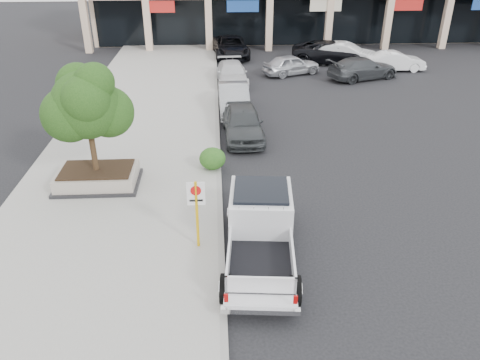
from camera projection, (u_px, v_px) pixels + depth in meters
name	position (u px, v px, depth m)	size (l,w,h in m)	color
ground	(267.00, 232.00, 15.79)	(120.00, 120.00, 0.00)	black
sidewalk	(129.00, 158.00, 20.77)	(8.00, 52.00, 0.15)	gray
curb	(218.00, 156.00, 20.96)	(0.20, 52.00, 0.15)	gray
planter	(98.00, 177.00, 18.30)	(3.20, 2.20, 0.68)	black
planter_tree	(91.00, 104.00, 17.05)	(2.90, 2.55, 4.00)	#302412
no_parking_sign	(197.00, 206.00, 14.16)	(0.55, 0.09, 2.30)	#DAA40B
hedge	(212.00, 159.00, 19.44)	(1.10, 0.99, 0.94)	#154C16
pickup_truck	(261.00, 233.00, 14.13)	(2.18, 5.87, 1.85)	silver
curb_car_a	(243.00, 122.00, 22.68)	(1.85, 4.59, 1.56)	#333639
curb_car_b	(234.00, 99.00, 25.90)	(1.61, 4.63, 1.53)	gray
curb_car_c	(232.00, 74.00, 30.72)	(1.93, 4.74, 1.38)	silver
curb_car_d	(231.00, 47.00, 37.44)	(2.62, 5.68, 1.58)	black
lot_car_a	(291.00, 65.00, 32.77)	(1.64, 4.09, 1.39)	#ADAFB6
lot_car_b	(345.00, 54.00, 35.14)	(1.70, 4.88, 1.61)	silver
lot_car_c	(363.00, 68.00, 31.81)	(2.03, 5.00, 1.45)	#333538
lot_car_d	(331.00, 52.00, 35.54)	(2.74, 5.95, 1.65)	black
lot_car_e	(328.00, 55.00, 35.37)	(1.60, 3.98, 1.36)	#AEB0B7
lot_car_f	(396.00, 61.00, 33.70)	(1.44, 4.13, 1.36)	white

